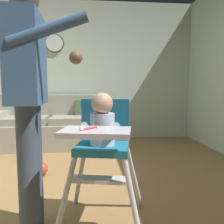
{
  "coord_description": "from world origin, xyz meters",
  "views": [
    {
      "loc": [
        0.21,
        -1.94,
        0.99
      ],
      "look_at": [
        0.39,
        -0.08,
        0.79
      ],
      "focal_mm": 37.53,
      "sensor_mm": 36.0,
      "label": 1
    }
  ],
  "objects_px": {
    "adult_standing": "(29,96)",
    "toy_ball": "(41,168)",
    "couch": "(51,126)",
    "wall_clock": "(55,43)",
    "high_chair": "(103,135)"
  },
  "relations": [
    {
      "from": "high_chair",
      "to": "adult_standing",
      "type": "relative_size",
      "value": 0.58
    },
    {
      "from": "high_chair",
      "to": "adult_standing",
      "type": "bearing_deg",
      "value": -77.91
    },
    {
      "from": "couch",
      "to": "wall_clock",
      "type": "bearing_deg",
      "value": 176.01
    },
    {
      "from": "adult_standing",
      "to": "wall_clock",
      "type": "relative_size",
      "value": 4.96
    },
    {
      "from": "adult_standing",
      "to": "toy_ball",
      "type": "relative_size",
      "value": 10.48
    },
    {
      "from": "adult_standing",
      "to": "toy_ball",
      "type": "xyz_separation_m",
      "value": [
        -0.15,
        1.02,
        -0.86
      ]
    },
    {
      "from": "couch",
      "to": "toy_ball",
      "type": "xyz_separation_m",
      "value": [
        0.1,
        -1.4,
        -0.25
      ]
    },
    {
      "from": "adult_standing",
      "to": "toy_ball",
      "type": "bearing_deg",
      "value": 97.26
    },
    {
      "from": "adult_standing",
      "to": "wall_clock",
      "type": "xyz_separation_m",
      "value": [
        -0.22,
        2.9,
        0.87
      ]
    },
    {
      "from": "high_chair",
      "to": "toy_ball",
      "type": "xyz_separation_m",
      "value": [
        -0.64,
        1.01,
        -0.58
      ]
    },
    {
      "from": "adult_standing",
      "to": "wall_clock",
      "type": "height_order",
      "value": "wall_clock"
    },
    {
      "from": "couch",
      "to": "toy_ball",
      "type": "relative_size",
      "value": 11.42
    },
    {
      "from": "adult_standing",
      "to": "wall_clock",
      "type": "bearing_deg",
      "value": 93.24
    },
    {
      "from": "high_chair",
      "to": "adult_standing",
      "type": "xyz_separation_m",
      "value": [
        -0.49,
        -0.01,
        0.28
      ]
    },
    {
      "from": "high_chair",
      "to": "toy_ball",
      "type": "distance_m",
      "value": 1.34
    }
  ]
}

